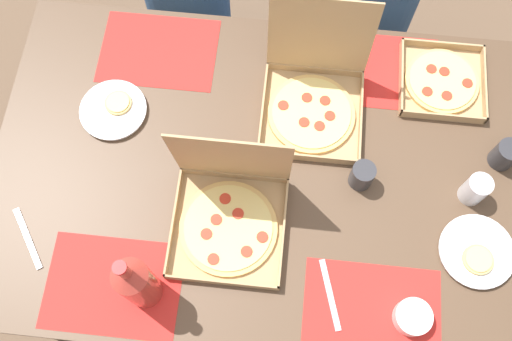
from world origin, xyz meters
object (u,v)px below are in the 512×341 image
(plate_far_left, at_px, (477,252))
(diner_right_seat, at_px, (371,2))
(pizza_box_edge_far, at_px, (229,213))
(pizza_box_center, at_px, (313,97))
(condiment_bowl, at_px, (412,317))
(plate_near_right, at_px, (114,110))
(soda_bottle, at_px, (137,283))
(cup_spare, at_px, (475,189))
(cup_clear_right, at_px, (505,155))
(cup_red, at_px, (362,177))
(pizza_box_corner_left, at_px, (442,81))

(plate_far_left, height_order, diner_right_seat, diner_right_seat)
(pizza_box_edge_far, bearing_deg, pizza_box_center, 61.82)
(condiment_bowl, bearing_deg, pizza_box_center, 116.66)
(pizza_box_edge_far, relative_size, plate_near_right, 1.71)
(plate_far_left, height_order, soda_bottle, soda_bottle)
(plate_near_right, bearing_deg, pizza_box_center, 8.00)
(pizza_box_center, distance_m, plate_far_left, 0.63)
(cup_spare, xyz_separation_m, cup_clear_right, (0.09, 0.12, -0.01))
(plate_near_right, distance_m, soda_bottle, 0.56)
(cup_spare, height_order, cup_clear_right, cup_spare)
(cup_red, height_order, cup_clear_right, same)
(soda_bottle, relative_size, cup_red, 3.79)
(pizza_box_edge_far, distance_m, plate_far_left, 0.68)
(cup_red, bearing_deg, pizza_box_corner_left, 55.98)
(plate_near_right, xyz_separation_m, cup_spare, (1.05, -0.16, 0.04))
(pizza_box_edge_far, xyz_separation_m, plate_near_right, (-0.38, 0.30, -0.04))
(soda_bottle, bearing_deg, pizza_box_edge_far, 48.46)
(diner_right_seat, bearing_deg, cup_spare, -71.53)
(plate_far_left, bearing_deg, plate_near_right, 163.07)
(condiment_bowl, bearing_deg, pizza_box_corner_left, 83.06)
(plate_near_right, height_order, cup_spare, cup_spare)
(soda_bottle, relative_size, cup_clear_right, 3.78)
(plate_near_right, bearing_deg, cup_clear_right, -2.03)
(pizza_box_edge_far, bearing_deg, condiment_bowl, -23.57)
(cup_red, bearing_deg, condiment_bowl, -67.96)
(pizza_box_center, distance_m, soda_bottle, 0.72)
(cup_clear_right, distance_m, diner_right_seat, 0.80)
(condiment_bowl, height_order, diner_right_seat, diner_right_seat)
(cup_clear_right, bearing_deg, pizza_box_edge_far, -161.32)
(pizza_box_edge_far, bearing_deg, pizza_box_corner_left, 39.89)
(plate_far_left, height_order, condiment_bowl, condiment_bowl)
(soda_bottle, height_order, cup_spare, soda_bottle)
(pizza_box_edge_far, xyz_separation_m, plate_far_left, (0.68, -0.03, -0.04))
(pizza_box_corner_left, distance_m, plate_far_left, 0.53)
(cup_red, bearing_deg, diner_right_seat, 86.55)
(pizza_box_edge_far, relative_size, pizza_box_center, 1.03)
(pizza_box_corner_left, distance_m, condiment_bowl, 0.72)
(plate_far_left, bearing_deg, pizza_box_edge_far, 177.68)
(plate_far_left, height_order, cup_red, cup_red)
(condiment_bowl, bearing_deg, plate_far_left, 47.61)
(pizza_box_center, bearing_deg, plate_near_right, -172.00)
(pizza_box_corner_left, relative_size, plate_far_left, 1.23)
(pizza_box_edge_far, xyz_separation_m, cup_clear_right, (0.75, 0.25, -0.01))
(pizza_box_corner_left, xyz_separation_m, cup_clear_right, (0.17, -0.24, 0.03))
(pizza_box_corner_left, height_order, plate_near_right, pizza_box_corner_left)
(pizza_box_edge_far, height_order, cup_spare, pizza_box_edge_far)
(pizza_box_edge_far, bearing_deg, cup_red, 22.28)
(pizza_box_edge_far, bearing_deg, plate_near_right, 142.39)
(pizza_box_edge_far, distance_m, soda_bottle, 0.31)
(cup_spare, bearing_deg, plate_near_right, 171.52)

